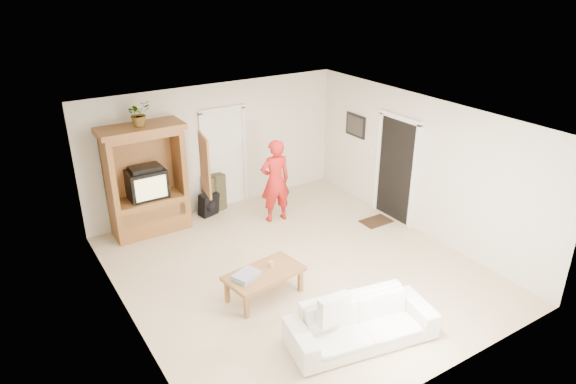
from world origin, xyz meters
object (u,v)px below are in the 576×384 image
Objects in this scene: coffee_table at (264,275)px; man at (275,181)px; armoire at (148,187)px; sofa at (361,323)px.

man is at bearing 47.21° from coffee_table.
armoire reaches higher than coffee_table.
coffee_table is (-1.50, -2.15, -0.46)m from man.
man reaches higher than coffee_table.
man is at bearing 87.24° from sofa.
coffee_table is at bearing 121.47° from sofa.
man is 0.84× the size of sofa.
sofa is 1.69m from coffee_table.
armoire is at bearing 116.87° from sofa.
armoire is 3.17m from coffee_table.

